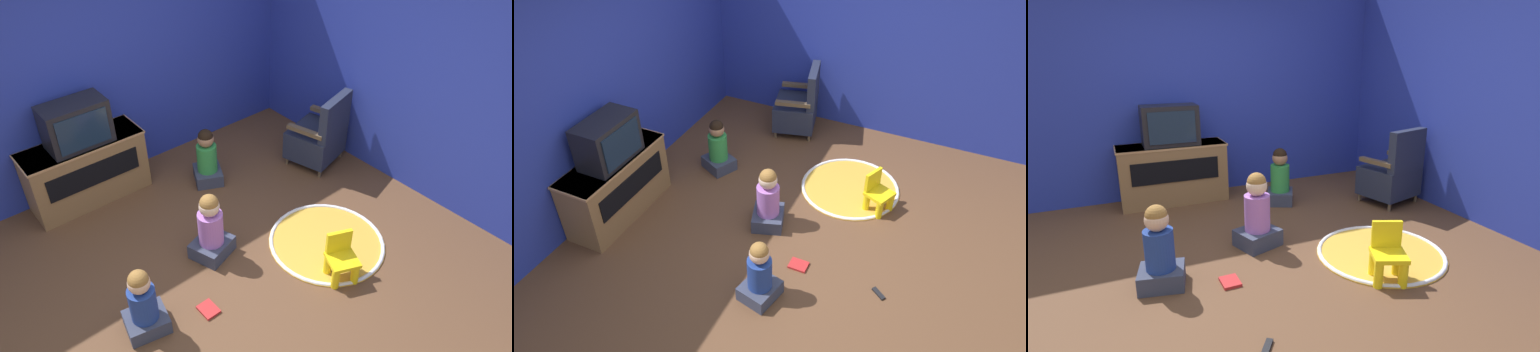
% 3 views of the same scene
% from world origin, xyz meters
% --- Properties ---
extents(ground_plane, '(30.00, 30.00, 0.00)m').
position_xyz_m(ground_plane, '(0.00, 0.00, 0.00)').
color(ground_plane, brown).
extents(wall_back, '(5.54, 0.12, 2.82)m').
position_xyz_m(wall_back, '(-0.23, 2.12, 1.41)').
color(wall_back, '#23339E').
rests_on(wall_back, ground_plane).
extents(wall_right, '(0.12, 5.18, 2.82)m').
position_xyz_m(wall_right, '(2.48, -0.41, 1.41)').
color(wall_right, '#23339E').
rests_on(wall_right, ground_plane).
extents(tv_cabinet, '(1.27, 0.47, 0.72)m').
position_xyz_m(tv_cabinet, '(-0.42, 1.81, 0.37)').
color(tv_cabinet, brown).
rests_on(tv_cabinet, ground_plane).
extents(television, '(0.64, 0.37, 0.47)m').
position_xyz_m(television, '(-0.42, 1.78, 0.95)').
color(television, black).
rests_on(television, tv_cabinet).
extents(black_armchair, '(0.71, 0.67, 0.92)m').
position_xyz_m(black_armchair, '(1.98, 0.68, 0.36)').
color(black_armchair, brown).
rests_on(black_armchair, ground_plane).
extents(yellow_kid_chair, '(0.35, 0.34, 0.47)m').
position_xyz_m(yellow_kid_chair, '(0.82, -0.74, 0.19)').
color(yellow_kid_chair, yellow).
rests_on(yellow_kid_chair, ground_plane).
extents(play_mat, '(1.15, 1.15, 0.04)m').
position_xyz_m(play_mat, '(1.04, -0.37, 0.01)').
color(play_mat, gold).
rests_on(play_mat, ground_plane).
extents(child_watching_left, '(0.45, 0.42, 0.72)m').
position_xyz_m(child_watching_left, '(0.09, 0.25, 0.31)').
color(child_watching_left, '#33384C').
rests_on(child_watching_left, ground_plane).
extents(child_watching_center, '(0.42, 0.44, 0.68)m').
position_xyz_m(child_watching_center, '(0.74, 1.23, 0.29)').
color(child_watching_center, '#33384C').
rests_on(child_watching_center, ground_plane).
extents(child_watching_right, '(0.40, 0.37, 0.67)m').
position_xyz_m(child_watching_right, '(-0.84, -0.10, 0.29)').
color(child_watching_right, '#33384C').
rests_on(child_watching_right, ground_plane).
extents(book, '(0.14, 0.18, 0.02)m').
position_xyz_m(book, '(-0.34, -0.28, 0.01)').
color(book, '#B22323').
rests_on(book, ground_plane).
extents(remote_control, '(0.12, 0.15, 0.02)m').
position_xyz_m(remote_control, '(-0.35, -1.09, 0.01)').
color(remote_control, black).
rests_on(remote_control, ground_plane).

